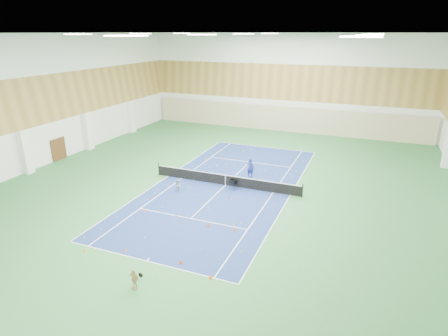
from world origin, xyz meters
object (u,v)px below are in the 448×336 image
at_px(coach, 250,168).
at_px(ball_cart, 233,185).
at_px(tennis_net, 225,179).
at_px(child_apron, 134,279).
at_px(child_court, 178,186).

bearing_deg(coach, ball_cart, 89.55).
relative_size(coach, ball_cart, 1.95).
distance_m(tennis_net, child_apron, 14.12).
xyz_separation_m(tennis_net, coach, (1.30, 2.63, 0.32)).
height_order(child_court, ball_cart, child_court).
bearing_deg(coach, child_court, 56.48).
distance_m(coach, ball_cart, 3.28).
height_order(tennis_net, child_apron, child_apron).
height_order(coach, child_court, coach).
relative_size(tennis_net, ball_cart, 14.38).
xyz_separation_m(coach, ball_cart, (-0.37, -3.23, -0.42)).
relative_size(child_court, ball_cart, 1.16).
bearing_deg(tennis_net, child_court, -139.32).
bearing_deg(child_court, coach, 12.01).
xyz_separation_m(tennis_net, child_court, (-3.05, -2.62, -0.03)).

